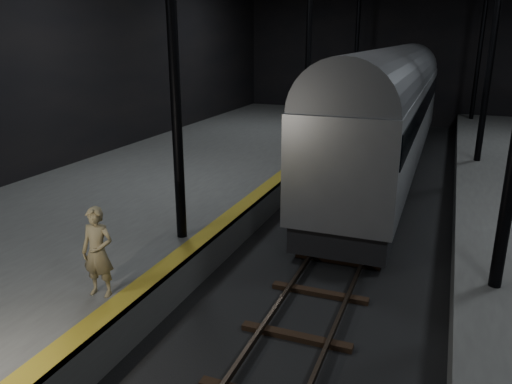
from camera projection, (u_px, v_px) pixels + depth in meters
The scene contains 6 objects.
ground at pixel (351, 237), 15.84m from camera, with size 44.00×44.00×0.00m, color black.
platform_left at pixel (148, 196), 18.29m from camera, with size 9.00×43.80×1.00m, color #4A4A48.
tactile_strip at pixel (256, 195), 16.67m from camera, with size 0.50×43.80×0.01m, color olive.
track at pixel (351, 235), 15.82m from camera, with size 2.40×43.00×0.24m.
train at pixel (389, 108), 21.76m from camera, with size 3.10×20.68×5.53m.
woman at pixel (98, 252), 10.04m from camera, with size 0.69×0.45×1.89m, color #908058.
Camera 1 is at (2.52, -14.78, 6.12)m, focal length 35.00 mm.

